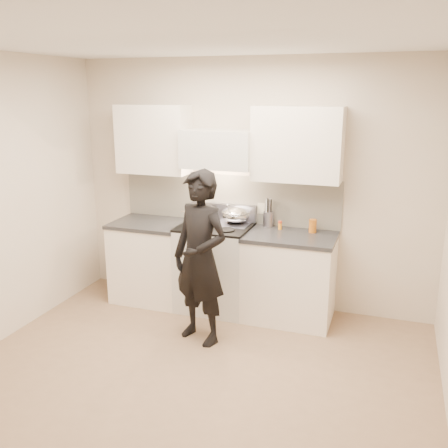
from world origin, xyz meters
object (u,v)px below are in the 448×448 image
object	(u,v)px
wok	(236,215)
utensil_crock	(268,218)
counter_right	(289,277)
person	(200,258)
stove	(215,267)

from	to	relation	value
wok	utensil_crock	xyz separation A→B (m)	(0.34, 0.10, -0.03)
counter_right	wok	size ratio (longest dim) A/B	2.37
person	counter_right	bearing A→B (deg)	67.18
stove	utensil_crock	size ratio (longest dim) A/B	3.14
stove	person	world-z (taller)	person
counter_right	person	distance (m)	1.09
stove	wok	size ratio (longest dim) A/B	2.47
counter_right	stove	bearing A→B (deg)	-180.00
counter_right	utensil_crock	distance (m)	0.68
counter_right	wok	bearing A→B (deg)	167.26
stove	utensil_crock	xyz separation A→B (m)	(0.53, 0.25, 0.54)
counter_right	person	xyz separation A→B (m)	(-0.70, -0.75, 0.37)
wok	utensil_crock	size ratio (longest dim) A/B	1.27
wok	person	distance (m)	0.92
counter_right	wok	xyz separation A→B (m)	(-0.64, 0.14, 0.58)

